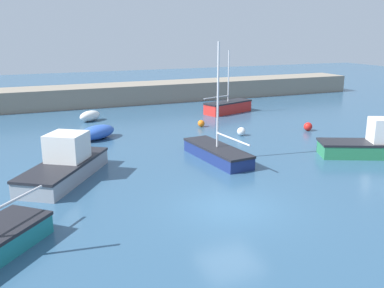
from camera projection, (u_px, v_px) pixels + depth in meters
ground_plane at (230, 210)px, 17.07m from camera, size 120.00×120.00×0.20m
harbor_breakwater at (100, 95)px, 40.39m from camera, size 55.17×3.93×1.81m
sailboat_twin_hulled at (228, 107)px, 36.49m from camera, size 5.00×2.81×5.26m
cabin_cruiser_white at (381, 144)px, 23.83m from camera, size 6.59×4.32×2.17m
sailboat_tall_mast at (217, 152)px, 23.28m from camera, size 1.98×5.58×6.30m
motorboat_with_cabin at (65, 164)px, 20.25m from camera, size 4.94×5.95×2.15m
rowboat_white_midwater at (97, 132)px, 27.73m from camera, size 3.11×2.77×0.88m
fishing_dinghy_green at (90, 116)px, 33.18m from camera, size 2.13×1.87×0.81m
mooring_buoy_red at (308, 127)px, 30.03m from camera, size 0.59×0.59×0.59m
mooring_buoy_white at (241, 131)px, 28.64m from camera, size 0.56×0.56×0.56m
mooring_buoy_orange at (201, 123)px, 31.24m from camera, size 0.50×0.50×0.50m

